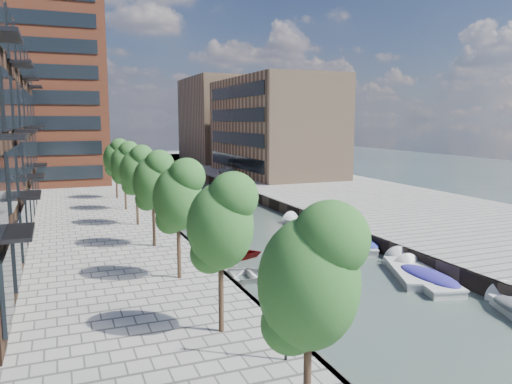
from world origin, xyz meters
TOP-DOWN VIEW (x-y plane):
  - water at (0.00, 40.00)m, footprint 300.00×300.00m
  - quay_right at (16.00, 40.00)m, footprint 20.00×140.00m
  - quay_wall_left at (-6.10, 40.00)m, footprint 0.25×140.00m
  - quay_wall_right at (6.10, 40.00)m, footprint 0.25×140.00m
  - far_closure at (0.00, 100.00)m, footprint 80.00×40.00m
  - tower at (-17.00, 65.00)m, footprint 18.00×18.00m
  - tan_block_near at (16.00, 62.00)m, footprint 12.00×25.00m
  - tan_block_far at (16.00, 88.00)m, footprint 12.00×20.00m
  - bridge at (0.00, 72.00)m, footprint 13.00×6.00m
  - tree_0 at (-8.50, 4.00)m, footprint 2.50×2.50m
  - tree_1 at (-8.50, 11.00)m, footprint 2.50×2.50m
  - tree_2 at (-8.50, 18.00)m, footprint 2.50×2.50m
  - tree_3 at (-8.50, 25.00)m, footprint 2.50×2.50m
  - tree_4 at (-8.50, 32.00)m, footprint 2.50×2.50m
  - tree_5 at (-8.50, 39.00)m, footprint 2.50×2.50m
  - tree_6 at (-8.50, 46.00)m, footprint 2.50×2.50m
  - lamp_0 at (-7.20, 8.00)m, footprint 0.24×0.24m
  - lamp_1 at (-7.20, 24.00)m, footprint 0.24×0.24m
  - lamp_2 at (-7.20, 40.00)m, footprint 0.24×0.24m
  - sloop_2 at (-4.20, 23.92)m, footprint 5.77×4.83m
  - sloop_3 at (-4.84, 19.24)m, footprint 5.07×3.72m
  - sloop_4 at (-5.00, 39.53)m, footprint 5.59×4.76m
  - motorboat_0 at (4.75, 15.23)m, footprint 3.15×5.69m
  - motorboat_2 at (4.91, 16.83)m, footprint 4.06×6.05m
  - motorboat_3 at (5.59, 23.44)m, footprint 3.76×5.74m
  - motorboat_4 at (5.29, 30.25)m, footprint 2.98×5.78m
  - car at (8.78, 61.59)m, footprint 2.05×4.09m

SIDE VIEW (x-z plane):
  - water at x=0.00m, z-range 0.00..0.00m
  - sloop_2 at x=-4.20m, z-range -0.51..0.51m
  - sloop_3 at x=-4.84m, z-range -0.51..0.51m
  - sloop_4 at x=-5.00m, z-range -0.49..0.49m
  - motorboat_2 at x=4.91m, z-range -0.84..1.07m
  - motorboat_0 at x=4.75m, z-range -0.68..1.12m
  - motorboat_3 at x=5.59m, z-range -0.69..1.13m
  - motorboat_4 at x=5.29m, z-range -0.69..1.14m
  - quay_right at x=16.00m, z-range 0.00..1.00m
  - quay_wall_left at x=-6.10m, z-range 0.00..1.00m
  - quay_wall_right at x=6.10m, z-range 0.00..1.00m
  - far_closure at x=0.00m, z-range 0.00..1.00m
  - bridge at x=0.00m, z-range 0.74..2.04m
  - car at x=8.78m, z-range 1.00..2.34m
  - lamp_0 at x=-7.20m, z-range 1.45..5.57m
  - lamp_1 at x=-7.20m, z-range 1.45..5.57m
  - lamp_2 at x=-7.20m, z-range 1.45..5.57m
  - tree_0 at x=-8.50m, z-range 2.33..8.28m
  - tree_1 at x=-8.50m, z-range 2.33..8.28m
  - tree_2 at x=-8.50m, z-range 2.33..8.28m
  - tree_3 at x=-8.50m, z-range 2.33..8.28m
  - tree_4 at x=-8.50m, z-range 2.33..8.28m
  - tree_5 at x=-8.50m, z-range 2.33..8.28m
  - tree_6 at x=-8.50m, z-range 2.33..8.28m
  - tan_block_near at x=16.00m, z-range 1.00..15.00m
  - tan_block_far at x=16.00m, z-range 1.00..17.00m
  - tower at x=-17.00m, z-range 1.00..31.00m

